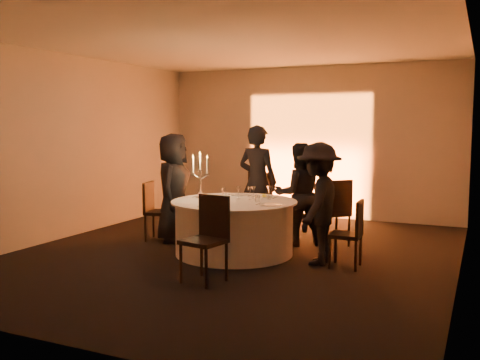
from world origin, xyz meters
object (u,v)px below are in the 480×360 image
at_px(chair_back_left, 263,198).
at_px(guest_back_right, 298,194).
at_px(chair_back_right, 335,208).
at_px(coffee_cup, 202,198).
at_px(banquet_table, 234,227).
at_px(guest_right, 318,203).
at_px(chair_front, 208,233).
at_px(guest_left, 173,188).
at_px(candelabra, 200,182).
at_px(chair_left, 155,207).
at_px(guest_back_left, 258,182).
at_px(chair_right, 351,230).

xyz_separation_m(chair_back_left, guest_back_right, (0.85, -0.68, 0.19)).
xyz_separation_m(chair_back_right, coffee_cup, (-1.62, -1.24, 0.22)).
bearing_deg(guest_back_right, banquet_table, 21.57).
height_order(chair_back_left, guest_right, guest_right).
relative_size(chair_front, guest_left, 0.59).
bearing_deg(guest_left, candelabra, -132.76).
bearing_deg(chair_back_left, guest_right, 138.23).
distance_m(chair_left, candelabra, 1.16).
height_order(banquet_table, candelabra, candelabra).
bearing_deg(guest_left, coffee_cup, -137.51).
distance_m(chair_back_left, guest_back_left, 0.57).
height_order(chair_front, guest_back_left, guest_back_left).
distance_m(chair_right, coffee_cup, 2.16).
bearing_deg(guest_right, chair_front, -37.35).
height_order(chair_back_left, guest_left, guest_left).
bearing_deg(chair_left, chair_back_right, -86.72).
bearing_deg(chair_back_right, chair_right, 70.12).
relative_size(chair_back_left, chair_right, 1.18).
height_order(guest_left, guest_back_right, guest_left).
distance_m(chair_back_right, guest_left, 2.54).
relative_size(chair_back_right, guest_right, 0.63).
bearing_deg(guest_left, chair_right, -113.39).
relative_size(chair_front, guest_back_left, 0.55).
height_order(chair_left, chair_back_left, chair_back_left).
height_order(banquet_table, guest_back_right, guest_back_right).
bearing_deg(chair_right, guest_right, -96.37).
relative_size(chair_right, candelabra, 1.27).
relative_size(banquet_table, guest_back_right, 1.14).
height_order(chair_right, guest_back_right, guest_back_right).
height_order(guest_back_left, guest_back_right, guest_back_left).
bearing_deg(guest_right, guest_back_right, -148.63).
relative_size(chair_back_right, chair_right, 1.16).
distance_m(banquet_table, candelabra, 0.83).
xyz_separation_m(chair_back_left, guest_left, (-1.01, -1.28, 0.26)).
relative_size(chair_back_left, coffee_cup, 9.54).
distance_m(chair_right, candelabra, 2.31).
relative_size(chair_left, guest_back_right, 0.59).
relative_size(chair_front, guest_right, 0.63).
bearing_deg(chair_front, candelabra, 132.99).
height_order(guest_right, candelabra, guest_right).
relative_size(chair_back_left, guest_left, 0.61).
bearing_deg(guest_back_right, guest_back_left, -50.41).
xyz_separation_m(guest_left, guest_right, (2.47, -0.36, -0.04)).
bearing_deg(chair_left, guest_left, -97.18).
xyz_separation_m(chair_back_right, guest_right, (0.06, -1.11, 0.23)).
relative_size(chair_right, guest_back_right, 0.56).
distance_m(banquet_table, guest_back_left, 1.29).
bearing_deg(guest_left, chair_back_right, -88.47).
relative_size(chair_left, chair_back_right, 0.91).
xyz_separation_m(chair_back_left, guest_right, (1.46, -1.65, 0.22)).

